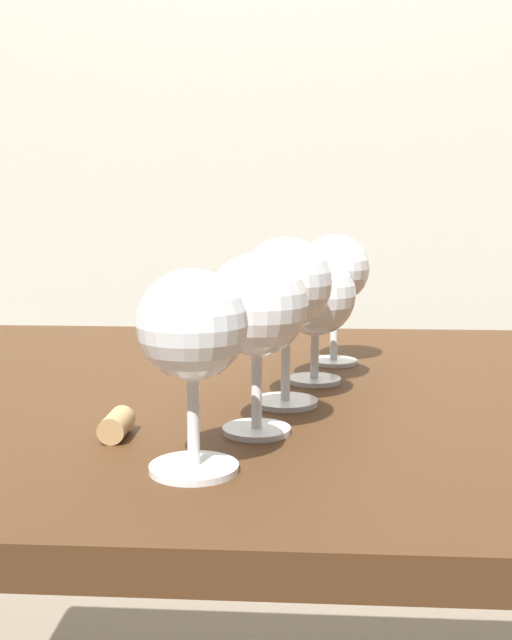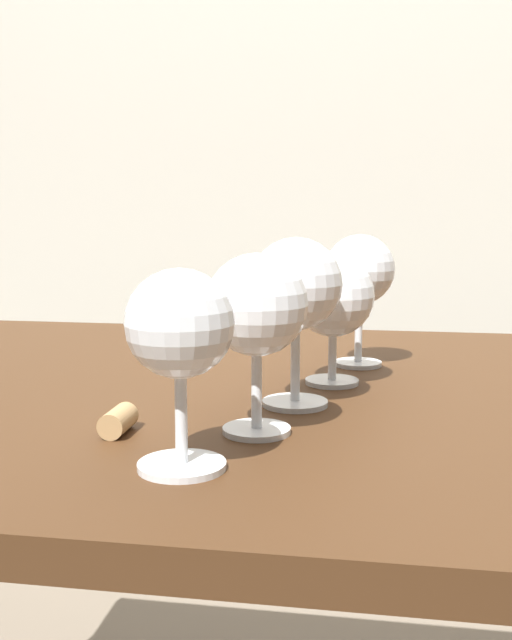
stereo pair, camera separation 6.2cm
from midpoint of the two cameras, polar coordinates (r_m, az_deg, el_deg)
back_wall at (r=1.96m, az=7.65°, el=18.35°), size 5.00×0.08×2.60m
dining_table at (r=0.83m, az=4.16°, el=-11.90°), size 1.38×0.78×0.78m
wine_glass_port at (r=0.53m, az=-2.46°, el=-0.81°), size 0.08×0.08×0.15m
wine_glass_merlot at (r=0.62m, az=2.87°, el=0.84°), size 0.08×0.08×0.15m
wine_glass_chardonnay at (r=0.71m, az=5.53°, el=2.41°), size 0.09×0.09×0.16m
wine_glass_amber at (r=0.80m, az=8.05°, el=1.71°), size 0.09×0.09×0.14m
wine_glass_rose at (r=0.90m, az=9.80°, el=3.53°), size 0.08×0.08×0.16m
cork at (r=0.64m, az=-7.64°, el=-7.59°), size 0.02×0.04×0.02m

